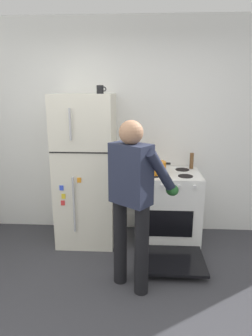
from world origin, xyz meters
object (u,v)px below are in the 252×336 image
red_pot (155,167)px  refrigerator (87,170)px  coffee_mug (100,89)px  pepper_mill (192,161)px  person_cook (133,192)px  stove_range (167,208)px

red_pot → refrigerator: bearing=176.6°
refrigerator → coffee_mug: (0.18, 0.05, 0.95)m
refrigerator → pepper_mill: (1.29, 0.20, 0.09)m
person_cook → pepper_mill: person_cook is taller
stove_range → coffee_mug: bearing=175.2°
stove_range → red_pot: size_ratio=3.45×
stove_range → person_cook: size_ratio=0.75×
red_pot → pepper_mill: size_ratio=1.78×
stove_range → person_cook: person_cook is taller
stove_range → red_pot: (-0.16, -0.03, 0.53)m
stove_range → refrigerator: bearing=179.0°
person_cook → red_pot: (0.23, 0.87, 0.01)m
refrigerator → stove_range: (0.99, -0.02, -0.47)m
red_pot → pepper_mill: pepper_mill is taller
person_cook → red_pot: person_cook is taller
refrigerator → stove_range: refrigerator is taller
pepper_mill → stove_range: bearing=-144.0°
person_cook → coffee_mug: size_ratio=14.28×
refrigerator → person_cook: size_ratio=1.13×
refrigerator → red_pot: bearing=-3.4°
stove_range → pepper_mill: pepper_mill is taller
stove_range → person_cook: (-0.39, -0.90, 0.52)m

